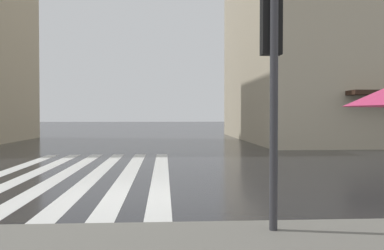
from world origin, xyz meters
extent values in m
plane|color=black|center=(0.00, 0.00, 0.00)|extent=(220.00, 220.00, 0.00)
cube|color=silver|center=(4.00, -0.53, 0.00)|extent=(13.00, 0.50, 0.01)
cube|color=silver|center=(4.00, 0.47, 0.00)|extent=(13.00, 0.50, 0.01)
cube|color=silver|center=(4.00, 1.47, 0.00)|extent=(13.00, 0.50, 0.01)
cube|color=silver|center=(4.00, 2.47, 0.00)|extent=(13.00, 0.50, 0.01)
cube|color=silver|center=(4.00, 3.47, 0.00)|extent=(13.00, 0.50, 0.01)
cube|color=silver|center=(4.00, 4.47, 0.00)|extent=(13.00, 0.50, 0.01)
cylinder|color=#333338|center=(-3.59, -2.25, 1.87)|extent=(0.12, 0.12, 3.45)
cube|color=black|center=(-3.41, -2.25, 3.17)|extent=(0.22, 0.30, 0.85)
sphere|color=red|center=(-3.29, -2.25, 3.45)|extent=(0.17, 0.17, 0.17)
sphere|color=orange|center=(-3.29, -2.25, 3.17)|extent=(0.17, 0.17, 0.17)
sphere|color=green|center=(-3.29, -2.25, 2.89)|extent=(0.17, 0.17, 0.17)
camera|label=1|loc=(-9.86, -0.64, 1.85)|focal=40.66mm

